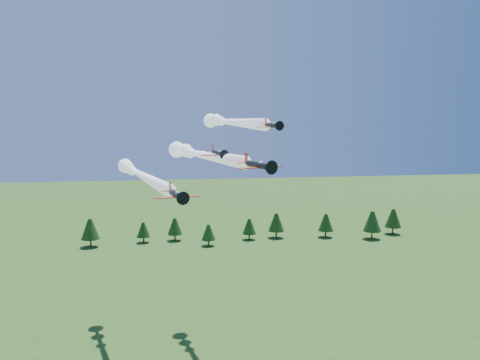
{
  "coord_description": "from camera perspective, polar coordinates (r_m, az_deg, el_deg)",
  "views": [
    {
      "loc": [
        -12.14,
        -98.21,
        53.76
      ],
      "look_at": [
        1.68,
        0.0,
        40.2
      ],
      "focal_mm": 40.0,
      "sensor_mm": 36.0,
      "label": 1
    }
  ],
  "objects": [
    {
      "name": "plane_right",
      "position": [
        127.46,
        -1.12,
        6.21
      ],
      "size": [
        13.64,
        43.49,
        3.7
      ],
      "rotation": [
        0.0,
        0.0,
        0.22
      ],
      "color": "black",
      "rests_on": "ground"
    },
    {
      "name": "plane_lead",
      "position": [
        112.45,
        -4.13,
        2.72
      ],
      "size": [
        18.97,
        40.18,
        3.7
      ],
      "rotation": [
        0.0,
        0.0,
        0.36
      ],
      "color": "black",
      "rests_on": "ground"
    },
    {
      "name": "treeline",
      "position": [
        216.65,
        0.17,
        -4.82
      ],
      "size": [
        169.64,
        15.84,
        11.5
      ],
      "color": "#382314",
      "rests_on": "ground"
    },
    {
      "name": "plane_slot",
      "position": [
        104.73,
        -2.35,
        2.86
      ],
      "size": [
        6.91,
        7.62,
        2.42
      ],
      "rotation": [
        0.0,
        0.0,
        0.24
      ],
      "color": "black",
      "rests_on": "ground"
    },
    {
      "name": "plane_left",
      "position": [
        124.93,
        -10.59,
        0.6
      ],
      "size": [
        18.52,
        55.09,
        3.7
      ],
      "rotation": [
        0.0,
        0.0,
        0.25
      ],
      "color": "black",
      "rests_on": "ground"
    }
  ]
}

